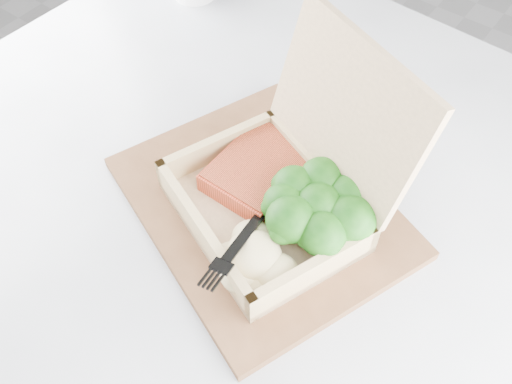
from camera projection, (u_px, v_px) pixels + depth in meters
The scene contains 8 objects.
cafe_table at pixel (235, 272), 0.83m from camera, with size 0.94×0.94×0.76m.
serving_tray at pixel (261, 206), 0.65m from camera, with size 0.31×0.25×0.01m, color brown.
takeout_container at pixel (289, 179), 0.61m from camera, with size 0.26×0.26×0.19m.
salmon_fillet at pixel (260, 169), 0.65m from camera, with size 0.09×0.12×0.02m, color #D7472A.
broccoli_pile at pixel (318, 211), 0.60m from camera, with size 0.12×0.12×0.04m, color #246717, non-canonical shape.
mashed_potatoes at pixel (253, 255), 0.57m from camera, with size 0.09×0.08×0.03m, color beige.
plastic_fork at pixel (255, 219), 0.59m from camera, with size 0.04×0.14×0.03m.
receipt at pixel (365, 139), 0.72m from camera, with size 0.07×0.13×0.00m, color white.
Camera 1 is at (0.24, -0.13, 1.30)m, focal length 40.00 mm.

